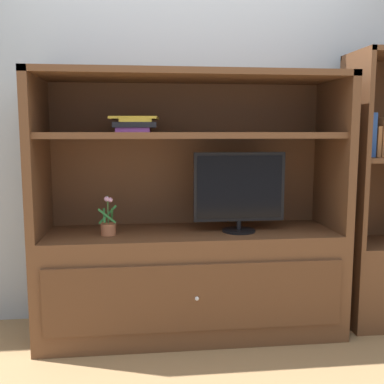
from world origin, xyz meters
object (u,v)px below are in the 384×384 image
media_console (191,254)px  potted_plant (108,226)px  tv_monitor (239,190)px  bookshelf_tall (379,237)px  magazine_stack (135,124)px  upright_book_row (371,137)px

media_console → potted_plant: size_ratio=7.83×
tv_monitor → bookshelf_tall: (0.95, 0.06, -0.33)m
media_console → magazine_stack: media_console is taller
media_console → bookshelf_tall: size_ratio=1.06×
media_console → tv_monitor: size_ratio=3.32×
tv_monitor → magazine_stack: size_ratio=1.79×
bookshelf_tall → upright_book_row: bearing=-173.1°
magazine_stack → upright_book_row: size_ratio=1.14×
potted_plant → upright_book_row: bearing=1.9°
media_console → tv_monitor: media_console is taller
magazine_stack → upright_book_row: bearing=-0.1°
magazine_stack → bookshelf_tall: 1.74m
media_console → magazine_stack: bearing=-179.3°
potted_plant → upright_book_row: (1.64, 0.05, 0.52)m
magazine_stack → bookshelf_tall: bearing=0.3°
upright_book_row → media_console: bearing=179.7°
potted_plant → bookshelf_tall: 1.75m
potted_plant → upright_book_row: size_ratio=0.86×
bookshelf_tall → upright_book_row: size_ratio=6.37×
media_console → magazine_stack: 0.87m
magazine_stack → upright_book_row: 1.48m
media_console → potted_plant: bearing=-173.1°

